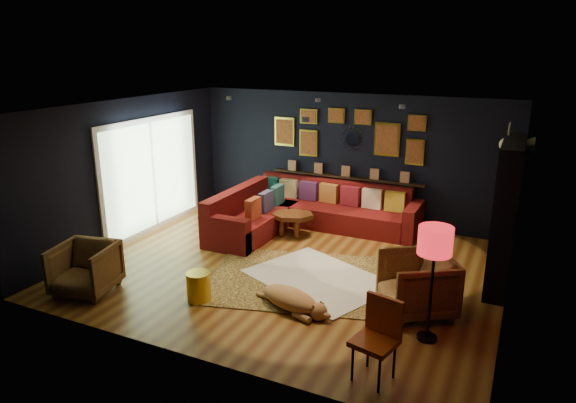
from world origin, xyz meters
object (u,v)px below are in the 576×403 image
at_px(coffee_table, 292,218).
at_px(armchair_left, 85,266).
at_px(armchair_right, 417,282).
at_px(dog, 290,295).
at_px(gold_stool, 199,287).
at_px(sectional, 301,213).
at_px(floor_lamp, 435,246).
at_px(orange_chair, 379,332).
at_px(pouf, 256,222).

relative_size(coffee_table, armchair_left, 1.19).
height_order(armchair_right, dog, armchair_right).
relative_size(gold_stool, dog, 0.34).
bearing_deg(sectional, floor_lamp, -44.45).
distance_m(orange_chair, floor_lamp, 1.26).
bearing_deg(floor_lamp, gold_stool, -173.21).
bearing_deg(pouf, orange_chair, -45.18).
bearing_deg(orange_chair, sectional, 137.82).
distance_m(gold_stool, floor_lamp, 3.31).
xyz_separation_m(armchair_right, dog, (-1.58, -0.66, -0.24)).
xyz_separation_m(gold_stool, orange_chair, (2.77, -0.62, 0.33)).
relative_size(armchair_left, dog, 0.66).
distance_m(coffee_table, armchair_left, 3.85).
bearing_deg(pouf, armchair_right, -27.39).
distance_m(gold_stool, dog, 1.31).
distance_m(armchair_right, gold_stool, 3.03).
bearing_deg(gold_stool, dog, 14.44).
bearing_deg(dog, sectional, 128.03).
height_order(coffee_table, gold_stool, coffee_table).
height_order(armchair_right, floor_lamp, floor_lamp).
relative_size(sectional, orange_chair, 3.71).
relative_size(pouf, armchair_right, 0.65).
xyz_separation_m(coffee_table, gold_stool, (-0.09, -2.95, -0.14)).
relative_size(armchair_right, gold_stool, 2.11).
xyz_separation_m(armchair_right, orange_chair, (-0.08, -1.61, 0.09)).
bearing_deg(armchair_left, sectional, 53.61).
bearing_deg(orange_chair, armchair_left, -167.83).
relative_size(sectional, pouf, 5.77).
xyz_separation_m(gold_stool, dog, (1.27, 0.33, 0.00)).
height_order(coffee_table, armchair_right, armchair_right).
bearing_deg(armchair_right, dog, -99.85).
bearing_deg(dog, armchair_left, -147.64).
height_order(sectional, dog, sectional).
bearing_deg(coffee_table, pouf, -166.39).
relative_size(coffee_table, gold_stool, 2.29).
bearing_deg(armchair_right, orange_chair, -35.48).
bearing_deg(armchair_left, orange_chair, -13.99).
bearing_deg(floor_lamp, coffee_table, 139.68).
height_order(gold_stool, orange_chair, orange_chair).
bearing_deg(armchair_right, coffee_table, -158.08).
bearing_deg(coffee_table, armchair_left, -116.71).
height_order(sectional, gold_stool, sectional).
height_order(sectional, floor_lamp, floor_lamp).
bearing_deg(sectional, coffee_table, -88.02).
xyz_separation_m(sectional, dog, (1.19, -3.04, -0.11)).
height_order(armchair_right, gold_stool, armchair_right).
bearing_deg(pouf, floor_lamp, -32.80).
distance_m(sectional, coffee_table, 0.42).
bearing_deg(dog, gold_stool, -148.94).
height_order(armchair_left, gold_stool, armchair_left).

